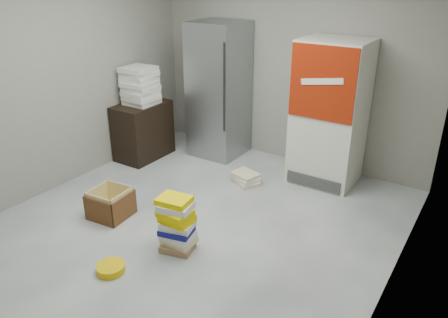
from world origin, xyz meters
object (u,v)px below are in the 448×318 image
wood_shelf (143,131)px  phonebook_stack_main (177,224)px  steel_fridge (219,90)px  coke_cooler (329,113)px  cardboard_box (111,205)px

wood_shelf → phonebook_stack_main: wood_shelf is taller
steel_fridge → coke_cooler: size_ratio=1.06×
coke_cooler → cardboard_box: (-1.64, -2.19, -0.77)m
wood_shelf → coke_cooler: bearing=16.3°
coke_cooler → phonebook_stack_main: size_ratio=3.15×
wood_shelf → cardboard_box: wood_shelf is taller
coke_cooler → wood_shelf: (-2.48, -0.72, -0.50)m
steel_fridge → coke_cooler: (1.65, -0.01, -0.05)m
cardboard_box → steel_fridge: bearing=84.9°
steel_fridge → cardboard_box: (0.01, -2.19, -0.82)m
phonebook_stack_main → steel_fridge: bearing=107.4°
coke_cooler → steel_fridge: bearing=179.8°
coke_cooler → wood_shelf: 2.63m
cardboard_box → coke_cooler: bearing=47.7°
steel_fridge → cardboard_box: size_ratio=4.33×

